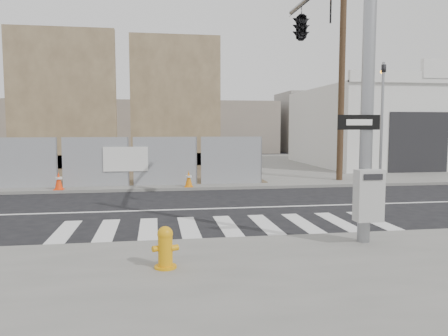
{
  "coord_description": "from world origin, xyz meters",
  "views": [
    {
      "loc": [
        -1.81,
        -13.24,
        2.52
      ],
      "look_at": [
        0.06,
        -1.42,
        1.4
      ],
      "focal_mm": 35.0,
      "sensor_mm": 36.0,
      "label": 1
    }
  ],
  "objects": [
    {
      "name": "ground",
      "position": [
        0.0,
        0.0,
        0.0
      ],
      "size": [
        100.0,
        100.0,
        0.0
      ],
      "primitive_type": "plane",
      "color": "black",
      "rests_on": "ground"
    },
    {
      "name": "concrete_wall_right",
      "position": [
        -0.5,
        14.08,
        3.38
      ],
      "size": [
        5.5,
        1.3,
        8.0
      ],
      "color": "brown",
      "rests_on": "sidewalk_far"
    },
    {
      "name": "signal_pole",
      "position": [
        2.49,
        -2.05,
        4.78
      ],
      "size": [
        0.96,
        5.87,
        7.0
      ],
      "color": "gray",
      "rests_on": "sidewalk_near"
    },
    {
      "name": "traffic_cone_d",
      "position": [
        -0.48,
        4.22,
        0.44
      ],
      "size": [
        0.36,
        0.36,
        0.66
      ],
      "rotation": [
        0.0,
        0.0,
        -0.06
      ],
      "color": "orange",
      "rests_on": "sidewalk_far"
    },
    {
      "name": "concrete_wall_left",
      "position": [
        -7.0,
        13.08,
        3.38
      ],
      "size": [
        6.0,
        1.3,
        8.0
      ],
      "color": "brown",
      "rests_on": "sidewalk_far"
    },
    {
      "name": "auto_shop",
      "position": [
        14.0,
        12.97,
        2.54
      ],
      "size": [
        12.0,
        10.2,
        5.95
      ],
      "color": "silver",
      "rests_on": "sidewalk_far"
    },
    {
      "name": "fire_hydrant",
      "position": [
        -1.66,
        -5.89,
        0.48
      ],
      "size": [
        0.5,
        0.5,
        0.72
      ],
      "rotation": [
        0.0,
        0.0,
        0.42
      ],
      "color": "orange",
      "rests_on": "sidewalk_near"
    },
    {
      "name": "far_signal_pole",
      "position": [
        8.0,
        4.6,
        3.48
      ],
      "size": [
        0.16,
        0.2,
        5.6
      ],
      "color": "gray",
      "rests_on": "sidewalk_far"
    },
    {
      "name": "traffic_cone_c",
      "position": [
        -5.49,
        4.22,
        0.46
      ],
      "size": [
        0.36,
        0.36,
        0.7
      ],
      "rotation": [
        0.0,
        0.0,
        0.01
      ],
      "color": "#FF3C0D",
      "rests_on": "sidewalk_far"
    },
    {
      "name": "utility_pole_right",
      "position": [
        6.5,
        5.5,
        5.2
      ],
      "size": [
        1.6,
        0.28,
        10.0
      ],
      "color": "#463220",
      "rests_on": "sidewalk_far"
    },
    {
      "name": "sidewalk_far",
      "position": [
        0.0,
        14.0,
        0.06
      ],
      "size": [
        50.0,
        20.0,
        0.12
      ],
      "primitive_type": "cube",
      "color": "slate",
      "rests_on": "ground"
    }
  ]
}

